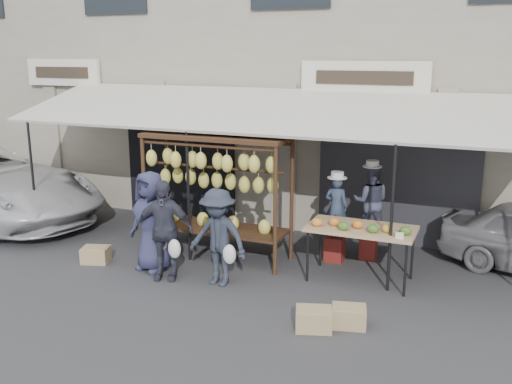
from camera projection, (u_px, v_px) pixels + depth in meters
ground_plane at (211, 293)px, 8.79m from camera, size 90.00×90.00×0.00m
shophouse at (331, 50)px, 13.73m from camera, size 24.00×6.15×7.30m
awning at (267, 111)px, 10.21m from camera, size 10.00×2.35×2.92m
banana_rack at (215, 173)px, 9.90m from camera, size 2.60×0.90×2.24m
produce_table at (361, 229)px, 9.04m from camera, size 1.70×0.90×1.04m
vendor_left at (336, 207)px, 9.91m from camera, size 0.42×0.29×1.09m
vendor_right at (371, 202)px, 10.00m from camera, size 0.73×0.62×1.32m
customer_left at (151, 221)px, 9.53m from camera, size 0.95×0.75×1.71m
customer_mid at (164, 230)px, 9.18m from camera, size 1.04×0.64×1.65m
customer_right at (218, 237)px, 8.94m from camera, size 1.06×0.68×1.57m
stool_left at (335, 249)px, 10.09m from camera, size 0.40×0.40×0.45m
stool_right at (368, 248)px, 10.21m from camera, size 0.36×0.36×0.40m
crate_near_a at (314, 319)px, 7.61m from camera, size 0.57×0.49×0.29m
crate_near_b at (349, 316)px, 7.70m from camera, size 0.53×0.45×0.27m
crate_far at (96, 255)px, 10.03m from camera, size 0.54×0.47×0.28m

